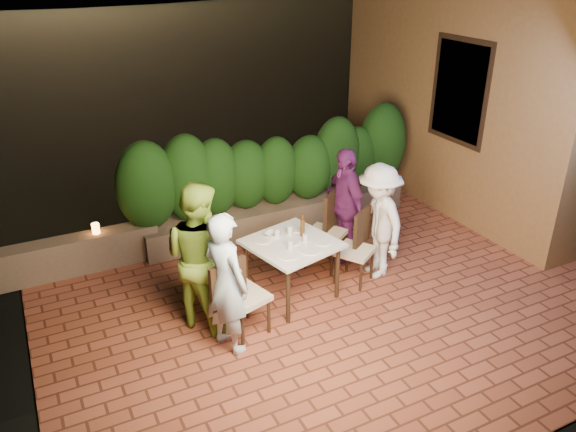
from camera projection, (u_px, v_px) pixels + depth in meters
ground at (347, 307)px, 6.79m from camera, size 400.00×400.00×0.00m
terrace_floor at (326, 290)px, 7.22m from camera, size 7.00×6.00×0.15m
building_wall at (481, 48)px, 8.78m from camera, size 1.60×5.00×5.00m
window_pane at (461, 91)px, 8.28m from camera, size 0.08×1.00×1.40m
window_frame at (460, 91)px, 8.27m from camera, size 0.06×1.15×1.55m
planter at (279, 215)px, 8.63m from camera, size 4.20×0.55×0.40m
hedge at (278, 169)px, 8.31m from camera, size 4.00×0.70×1.10m
parapet at (74, 255)px, 7.40m from camera, size 2.20×0.30×0.50m
hill at (51, 34)px, 57.69m from camera, size 52.00×40.00×22.00m
dining_table at (292, 269)px, 6.83m from camera, size 1.15×1.15×0.75m
plate_nw at (288, 255)px, 6.37m from camera, size 0.24×0.24×0.01m
plate_sw at (263, 240)px, 6.70m from camera, size 0.21×0.21×0.01m
plate_ne at (322, 242)px, 6.65m from camera, size 0.19×0.19×0.01m
plate_se at (296, 229)px, 6.96m from camera, size 0.20×0.20×0.01m
plate_centre at (291, 242)px, 6.66m from camera, size 0.21×0.21×0.01m
plate_front at (310, 250)px, 6.47m from camera, size 0.24×0.24×0.01m
glass_nw at (290, 245)px, 6.49m from camera, size 0.06×0.06×0.11m
glass_sw at (277, 233)px, 6.74m from camera, size 0.07×0.07×0.12m
glass_ne at (305, 238)px, 6.65m from camera, size 0.06×0.06×0.10m
glass_se at (290, 230)px, 6.81m from camera, size 0.07×0.07×0.12m
beer_bottle at (303, 225)px, 6.75m from camera, size 0.06×0.06×0.28m
bowl at (272, 234)px, 6.80m from camera, size 0.25×0.25×0.04m
chair_left_front at (244, 295)px, 6.11m from camera, size 0.56×0.56×0.98m
chair_left_back at (221, 276)px, 6.48m from camera, size 0.49×0.49×0.97m
chair_right_front at (355, 249)px, 7.10m from camera, size 0.60×0.60×0.93m
chair_right_back at (325, 232)px, 7.43m from camera, size 0.65×0.65×1.01m
diner_blue at (226, 283)px, 5.77m from camera, size 0.56×0.68×1.59m
diner_green at (199, 256)px, 6.13m from camera, size 1.01×1.07×1.73m
diner_white at (378, 221)px, 7.14m from camera, size 0.65×1.03×1.53m
diner_purple at (344, 205)px, 7.53m from camera, size 0.46×0.96×1.59m
parapet_lamp at (96, 228)px, 7.39m from camera, size 0.10×0.10×0.14m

